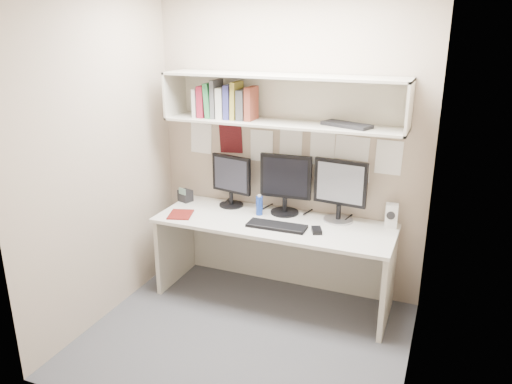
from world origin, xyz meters
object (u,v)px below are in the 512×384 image
at_px(maroon_notebook, 181,214).
at_px(keyboard, 277,226).
at_px(monitor_center, 285,182).
at_px(speaker, 391,216).
at_px(monitor_left, 231,179).
at_px(desk, 274,260).
at_px(desk_phone, 185,196).
at_px(monitor_right, 340,189).

bearing_deg(maroon_notebook, keyboard, -13.54).
bearing_deg(monitor_center, speaker, -1.95).
bearing_deg(monitor_left, speaker, 12.65).
xyz_separation_m(monitor_center, keyboard, (0.05, -0.34, -0.27)).
bearing_deg(desk, desk_phone, 170.26).
xyz_separation_m(monitor_right, maroon_notebook, (-1.29, -0.39, -0.27)).
xyz_separation_m(keyboard, maroon_notebook, (-0.87, -0.05, -0.01)).
xyz_separation_m(monitor_left, speaker, (1.41, 0.02, -0.16)).
height_order(desk, monitor_left, monitor_left).
relative_size(monitor_center, maroon_notebook, 2.23).
height_order(monitor_right, keyboard, monitor_right).
bearing_deg(maroon_notebook, monitor_right, -0.09).
xyz_separation_m(monitor_center, desk_phone, (-0.96, -0.06, -0.22)).
distance_m(monitor_center, desk_phone, 0.99).
bearing_deg(monitor_center, keyboard, -85.43).
distance_m(monitor_center, speaker, 0.92).
height_order(monitor_center, speaker, monitor_center).
relative_size(monitor_right, desk_phone, 3.66).
height_order(desk, monitor_right, monitor_right).
distance_m(monitor_left, maroon_notebook, 0.56).
xyz_separation_m(desk, monitor_right, (0.49, 0.22, 0.64)).
bearing_deg(monitor_left, desk, -12.09).
xyz_separation_m(desk, desk_phone, (-0.94, 0.16, 0.42)).
distance_m(monitor_right, maroon_notebook, 1.38).
bearing_deg(monitor_center, maroon_notebook, -157.50).
relative_size(monitor_center, keyboard, 1.08).
bearing_deg(keyboard, monitor_center, 96.54).
relative_size(speaker, maroon_notebook, 0.83).
xyz_separation_m(keyboard, desk_phone, (-1.01, 0.28, 0.04)).
xyz_separation_m(monitor_center, maroon_notebook, (-0.82, -0.39, -0.27)).
xyz_separation_m(desk, monitor_center, (0.02, 0.22, 0.64)).
xyz_separation_m(monitor_right, speaker, (0.43, 0.02, -0.18)).
xyz_separation_m(monitor_left, keyboard, (0.56, -0.34, -0.24)).
bearing_deg(speaker, desk, -171.28).
height_order(desk, desk_phone, desk_phone).
relative_size(desk, speaker, 10.31).
xyz_separation_m(monitor_left, monitor_right, (0.99, -0.00, 0.03)).
bearing_deg(keyboard, maroon_notebook, -177.70).
bearing_deg(desk, monitor_left, 155.99).
distance_m(desk, keyboard, 0.40).
height_order(monitor_center, desk_phone, monitor_center).
distance_m(speaker, maroon_notebook, 1.77).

